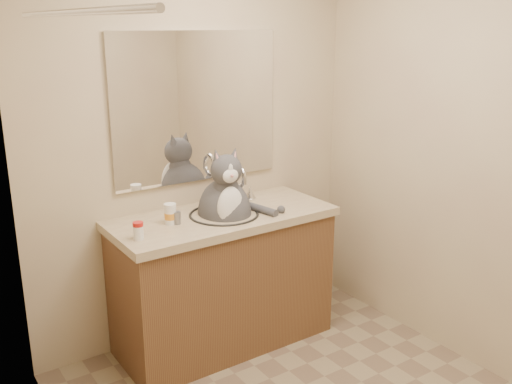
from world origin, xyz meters
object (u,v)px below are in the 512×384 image
pill_bottle_redcap (138,231)px  grey_canister (177,218)px  cat (226,208)px  pill_bottle_orange (170,214)px

pill_bottle_redcap → grey_canister: pill_bottle_redcap is taller
cat → pill_bottle_redcap: bearing=-157.1°
cat → pill_bottle_orange: cat is taller
cat → grey_canister: cat is taller
cat → pill_bottle_redcap: 0.60m
cat → pill_bottle_redcap: size_ratio=6.46×
pill_bottle_orange → grey_canister: bearing=-40.8°
pill_bottle_redcap → pill_bottle_orange: 0.28m
pill_bottle_redcap → pill_bottle_orange: bearing=27.7°
cat → grey_canister: (-0.32, 0.01, -0.00)m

